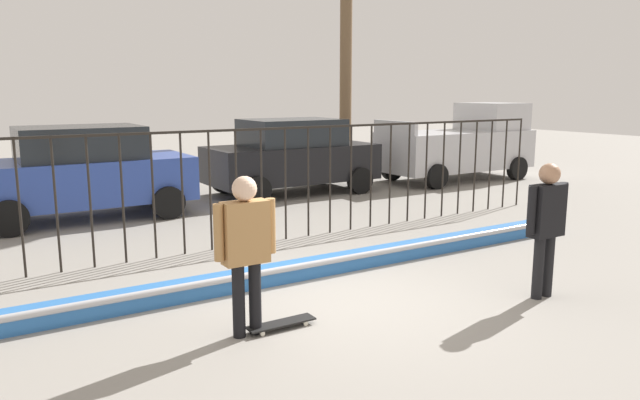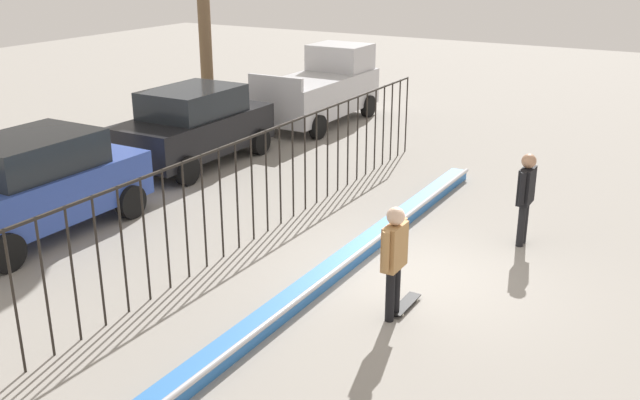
% 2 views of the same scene
% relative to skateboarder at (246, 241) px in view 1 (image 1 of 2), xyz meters
% --- Properties ---
extents(ground_plane, '(60.00, 60.00, 0.00)m').
position_rel_skateboarder_xyz_m(ground_plane, '(1.45, 0.33, -1.04)').
color(ground_plane, gray).
extents(bowl_coping_ledge, '(11.00, 0.40, 0.27)m').
position_rel_skateboarder_xyz_m(bowl_coping_ledge, '(1.45, 1.44, -0.92)').
color(bowl_coping_ledge, '#2D6BB7').
rests_on(bowl_coping_ledge, ground).
extents(perimeter_fence, '(14.04, 0.04, 1.99)m').
position_rel_skateboarder_xyz_m(perimeter_fence, '(1.45, 3.50, 0.16)').
color(perimeter_fence, black).
rests_on(perimeter_fence, ground).
extents(skateboarder, '(0.70, 0.26, 1.74)m').
position_rel_skateboarder_xyz_m(skateboarder, '(0.00, 0.00, 0.00)').
color(skateboarder, black).
rests_on(skateboarder, ground).
extents(skateboard, '(0.80, 0.20, 0.07)m').
position_rel_skateboarder_xyz_m(skateboard, '(0.39, -0.04, -0.99)').
color(skateboard, black).
rests_on(skateboard, ground).
extents(camera_operator, '(0.70, 0.26, 1.73)m').
position_rel_skateboarder_xyz_m(camera_operator, '(3.72, -0.89, -0.01)').
color(camera_operator, black).
rests_on(camera_operator, ground).
extents(parked_car_blue, '(4.30, 2.12, 1.90)m').
position_rel_skateboarder_xyz_m(parked_car_blue, '(-0.31, 7.23, -0.07)').
color(parked_car_blue, '#2D479E').
rests_on(parked_car_blue, ground).
extents(parked_car_black, '(4.30, 2.12, 1.90)m').
position_rel_skateboarder_xyz_m(parked_car_black, '(4.82, 7.63, -0.07)').
color(parked_car_black, black).
rests_on(parked_car_black, ground).
extents(pickup_truck, '(4.70, 2.12, 2.24)m').
position_rel_skateboarder_xyz_m(pickup_truck, '(10.28, 7.14, -0.01)').
color(pickup_truck, '#B7B7BC').
rests_on(pickup_truck, ground).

